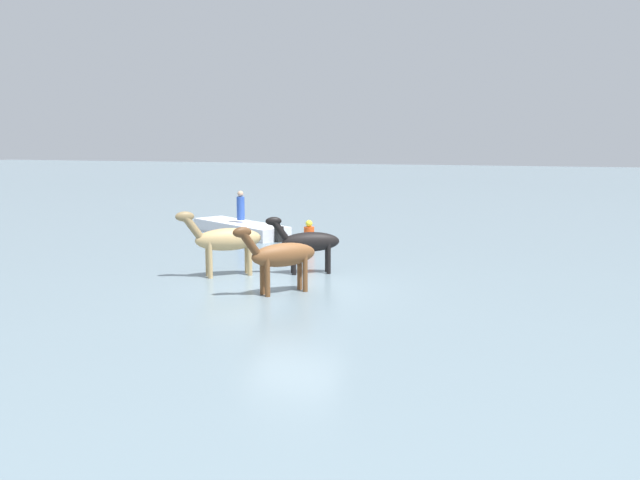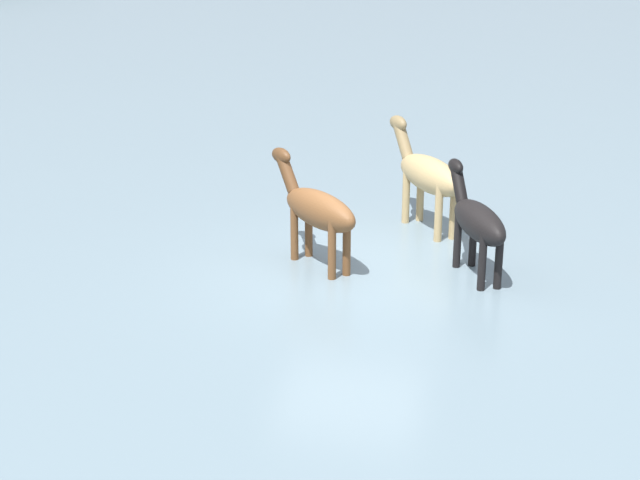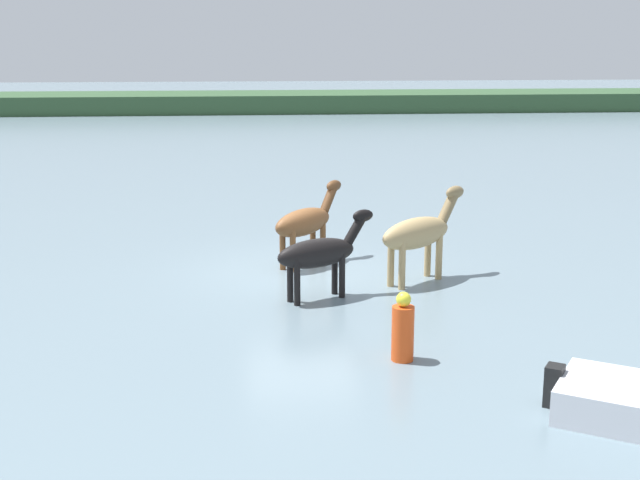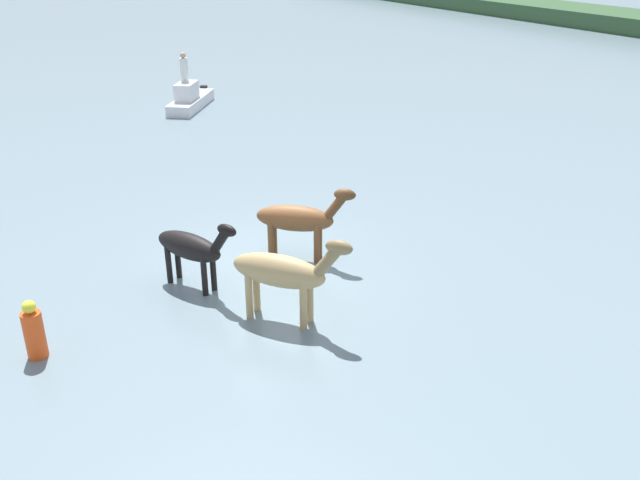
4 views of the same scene
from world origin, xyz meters
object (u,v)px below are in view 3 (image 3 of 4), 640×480
Objects in this scene: horse_mid_herd at (419,233)px; buoy_channel_marker at (403,330)px; horse_rear_stallion at (305,222)px; horse_dun_straggler at (320,253)px.

horse_mid_herd is 1.93× the size of buoy_channel_marker.
buoy_channel_marker is at bearing -126.54° from horse_rear_stallion.
horse_dun_straggler is 0.96× the size of horse_mid_herd.
horse_mid_herd reaches higher than horse_dun_straggler.
horse_dun_straggler is 2.60m from horse_rear_stallion.
horse_dun_straggler is 1.84× the size of buoy_channel_marker.
horse_dun_straggler is at bearing 168.07° from horse_mid_herd.
buoy_channel_marker is (-1.12, -4.40, -0.55)m from horse_mid_herd.
buoy_channel_marker is at bearing -141.55° from horse_mid_herd.
horse_rear_stallion is (-0.10, 2.60, 0.06)m from horse_dun_straggler.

